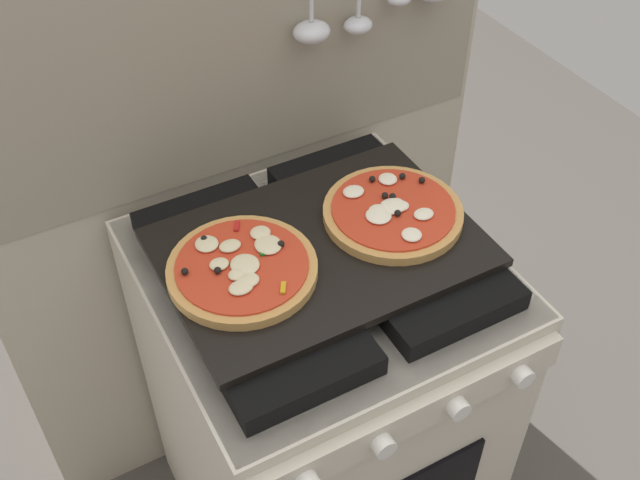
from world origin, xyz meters
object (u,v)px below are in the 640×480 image
object	(u,v)px
stove	(320,401)
pizza_right	(392,211)
baking_tray	(320,248)
pizza_left	(242,268)

from	to	relation	value
stove	pizza_right	distance (m)	0.50
baking_tray	pizza_left	size ratio (longest dim) A/B	2.15
pizza_left	pizza_right	distance (m)	0.29
stove	pizza_right	xyz separation A→B (m)	(0.15, 0.00, 0.48)
stove	baking_tray	size ratio (longest dim) A/B	1.67
baking_tray	pizza_left	bearing A→B (deg)	-179.99
stove	pizza_left	world-z (taller)	pizza_left
pizza_left	pizza_right	bearing A→B (deg)	0.33
stove	pizza_right	bearing A→B (deg)	1.28
baking_tray	pizza_left	world-z (taller)	pizza_left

